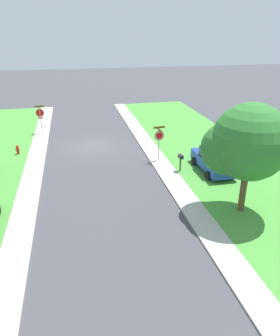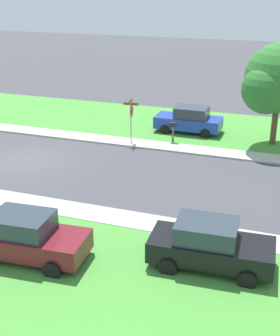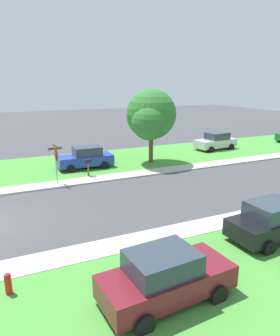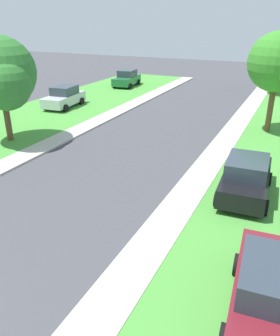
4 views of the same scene
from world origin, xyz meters
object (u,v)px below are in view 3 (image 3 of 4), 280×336
at_px(stop_sign_far_corner, 56,158).
at_px(car_blue_far_down_street, 86,158).
at_px(car_silver_kerbside_mid, 216,141).
at_px(tree_corner_large, 151,116).
at_px(mailbox, 88,163).
at_px(car_black_behind_trees, 274,221).
at_px(fire_hydrant, 8,284).
at_px(car_maroon_driveway_right, 166,277).

xyz_separation_m(stop_sign_far_corner, car_blue_far_down_street, (-3.27, 2.83, -1.01)).
distance_m(stop_sign_far_corner, car_silver_kerbside_mid, 17.30).
xyz_separation_m(tree_corner_large, mailbox, (1.39, -5.72, -2.97)).
relative_size(stop_sign_far_corner, car_black_behind_trees, 0.63).
relative_size(stop_sign_far_corner, mailbox, 2.11).
bearing_deg(stop_sign_far_corner, fire_hydrant, -18.29).
relative_size(car_blue_far_down_street, fire_hydrant, 5.19).
height_order(car_blue_far_down_street, tree_corner_large, tree_corner_large).
relative_size(stop_sign_far_corner, fire_hydrant, 3.34).
bearing_deg(car_maroon_driveway_right, tree_corner_large, 155.23).
xyz_separation_m(car_black_behind_trees, mailbox, (-12.55, -4.83, 0.14)).
bearing_deg(car_black_behind_trees, fire_hydrant, -93.65).
distance_m(car_silver_kerbside_mid, car_black_behind_trees, 18.84).
xyz_separation_m(stop_sign_far_corner, mailbox, (-0.95, 2.39, -0.88)).
xyz_separation_m(car_silver_kerbside_mid, tree_corner_large, (2.39, -8.51, 3.10)).
height_order(car_blue_far_down_street, car_maroon_driveway_right, same).
bearing_deg(car_blue_far_down_street, mailbox, -10.81).
relative_size(stop_sign_far_corner, car_blue_far_down_street, 0.64).
height_order(car_silver_kerbside_mid, mailbox, car_silver_kerbside_mid).
distance_m(car_black_behind_trees, mailbox, 13.45).
xyz_separation_m(car_blue_far_down_street, tree_corner_large, (0.94, 5.27, 3.10)).
bearing_deg(car_black_behind_trees, stop_sign_far_corner, -148.09).
bearing_deg(car_silver_kerbside_mid, car_black_behind_trees, -29.91).
bearing_deg(mailbox, car_blue_far_down_street, 169.19).
relative_size(car_maroon_driveway_right, car_black_behind_trees, 1.01).
xyz_separation_m(car_silver_kerbside_mid, fire_hydrant, (15.64, -20.22, -0.44)).
height_order(stop_sign_far_corner, car_blue_far_down_street, stop_sign_far_corner).
bearing_deg(mailbox, car_silver_kerbside_mid, 104.87).
bearing_deg(tree_corner_large, mailbox, -76.36).
xyz_separation_m(car_silver_kerbside_mid, car_maroon_driveway_right, (17.98, -15.70, 0.00)).
bearing_deg(car_maroon_driveway_right, car_blue_far_down_street, 173.37).
bearing_deg(car_blue_far_down_street, car_silver_kerbside_mid, 96.02).
bearing_deg(stop_sign_far_corner, car_blue_far_down_street, 139.09).
bearing_deg(car_silver_kerbside_mid, car_blue_far_down_street, -83.98).
bearing_deg(car_black_behind_trees, car_blue_far_down_street, -163.55).
relative_size(tree_corner_large, fire_hydrant, 7.42).
bearing_deg(fire_hydrant, car_blue_far_down_street, 155.58).
height_order(car_blue_far_down_street, fire_hydrant, car_blue_far_down_street).
height_order(car_blue_far_down_street, car_black_behind_trees, same).
bearing_deg(car_silver_kerbside_mid, stop_sign_far_corner, -74.13).
bearing_deg(car_black_behind_trees, car_maroon_driveway_right, -75.35).
xyz_separation_m(stop_sign_far_corner, car_maroon_driveway_right, (13.25, 0.91, -1.01)).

